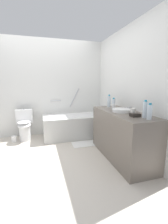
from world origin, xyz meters
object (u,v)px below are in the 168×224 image
water_bottle_0 (114,103)px  water_bottle_1 (145,110)px  toilet (25,125)px  sink_faucet (131,109)px  water_bottle_2 (109,101)px  amenity_basket (135,115)px  drinking_glass_1 (133,111)px  bathtub (75,125)px  sink_basin (122,110)px  water_bottle_3 (150,112)px  drinking_glass_0 (114,107)px  bath_mat (88,143)px  toilet_paper_roll (14,139)px

water_bottle_0 → water_bottle_1: bearing=-89.2°
toilet → sink_faucet: sink_faucet is taller
water_bottle_2 → amenity_basket: bearing=-91.5°
drinking_glass_1 → amenity_basket: (-0.05, -0.13, -0.03)m
water_bottle_0 → water_bottle_2: (-0.04, 0.12, 0.03)m
bathtub → sink_basin: bearing=-68.5°
water_bottle_3 → drinking_glass_0: size_ratio=2.24×
water_bottle_0 → drinking_glass_1: bearing=-91.4°
toilet → bath_mat: (1.35, -0.65, -0.36)m
drinking_glass_0 → drinking_glass_1: 0.55m
sink_faucet → water_bottle_3: 0.62m
amenity_basket → water_bottle_1: bearing=-53.6°
sink_faucet → amenity_basket: size_ratio=1.09×
water_bottle_1 → drinking_glass_1: (-0.03, 0.24, -0.07)m
water_bottle_0 → drinking_glass_1: size_ratio=1.93×
water_bottle_0 → bathtub: bearing=123.1°
water_bottle_1 → sink_faucet: bearing=77.1°
toilet → drinking_glass_1: 2.48m
water_bottle_3 → toilet: bearing=132.0°
drinking_glass_0 → drinking_glass_1: drinking_glass_1 is taller
sink_faucet → drinking_glass_0: drinking_glass_0 is taller
sink_basin → drinking_glass_0: 0.28m
sink_basin → water_bottle_2: 0.56m
water_bottle_0 → water_bottle_2: size_ratio=0.80×
drinking_glass_0 → bathtub: bearing=116.1°
toilet → drinking_glass_1: size_ratio=6.85×
bathtub → toilet: 1.20m
toilet → water_bottle_1: bearing=41.8°
drinking_glass_0 → drinking_glass_1: size_ratio=0.96×
water_bottle_0 → amenity_basket: (-0.07, -0.82, -0.07)m
water_bottle_1 → water_bottle_3: (-0.00, -0.10, -0.02)m
drinking_glass_1 → bath_mat: size_ratio=0.15×
water_bottle_2 → amenity_basket: size_ratio=1.82×
bathtub → water_bottle_3: (0.59, -1.92, 0.66)m
water_bottle_2 → bathtub: bearing=125.0°
sink_faucet → water_bottle_2: (-0.17, 0.55, 0.09)m
water_bottle_0 → water_bottle_1: size_ratio=0.79×
toilet → water_bottle_3: size_ratio=3.18×
bathtub → water_bottle_3: bearing=-72.9°
water_bottle_1 → toilet_paper_roll: 2.87m
sink_basin → toilet_paper_roll: (-1.96, 1.32, -0.79)m
water_bottle_1 → drinking_glass_0: bearing=96.3°
sink_faucet → drinking_glass_0: 0.35m
bath_mat → toilet: bearing=154.1°
water_bottle_2 → water_bottle_3: 1.15m
water_bottle_3 → drinking_glass_1: 0.34m
sink_faucet → bath_mat: bearing=127.4°
drinking_glass_1 → water_bottle_3: bearing=-85.3°
sink_basin → sink_faucet: size_ratio=2.09×
bathtub → water_bottle_2: bearing=-55.0°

